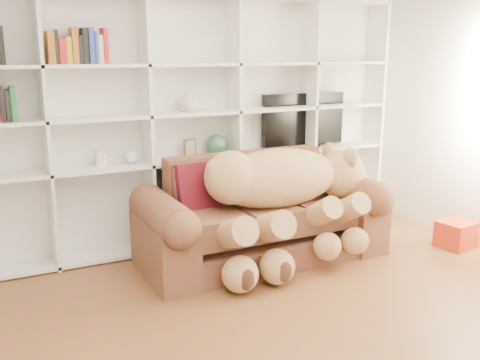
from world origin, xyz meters
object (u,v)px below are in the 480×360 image
teddy_bear (284,191)px  gift_box (456,234)px  sofa (261,221)px  tv (303,121)px

teddy_bear → gift_box: size_ratio=5.60×
sofa → teddy_bear: teddy_bear is taller
teddy_bear → tv: tv is taller
sofa → gift_box: bearing=-18.8°
sofa → teddy_bear: 0.39m
gift_box → tv: (-0.95, 1.31, 1.02)m
tv → teddy_bear: bearing=-131.1°
teddy_bear → tv: 1.25m
teddy_bear → tv: size_ratio=1.83×
gift_box → sofa: bearing=161.2°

